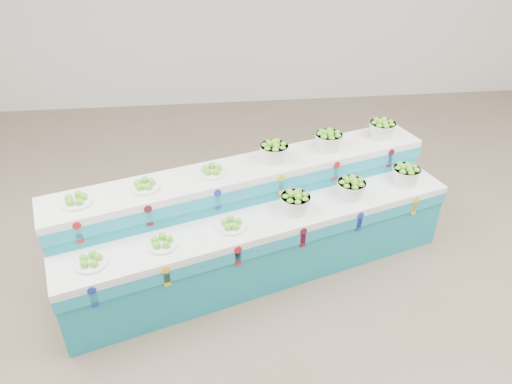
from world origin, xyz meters
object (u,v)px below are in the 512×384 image
Objects in this scene: display_stand at (256,223)px; basket_upper_right at (382,128)px; basket_lower_left at (295,202)px; plate_upper_mid at (144,184)px.

display_stand is 13.57× the size of basket_upper_right.
basket_upper_right is (1.06, 0.83, 0.30)m from basket_lower_left.
basket_lower_left is at bearing -38.82° from display_stand.
basket_lower_left is 1.38m from plate_upper_mid.
display_stand is at bearing 3.84° from plate_upper_mid.
plate_upper_mid is 2.53m from basket_upper_right.
basket_upper_right is at bearing 38.05° from basket_lower_left.
plate_upper_mid reaches higher than basket_lower_left.
display_stand is 14.39× the size of plate_upper_mid.
basket_lower_left is 1.38m from basket_upper_right.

